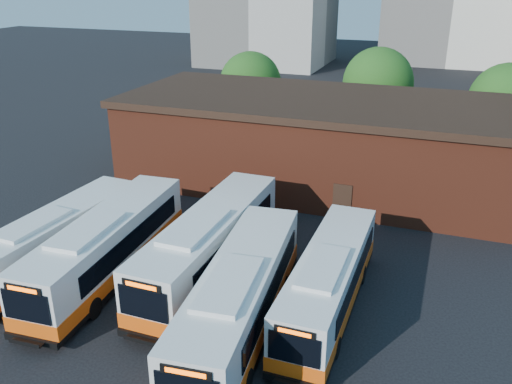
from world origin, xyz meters
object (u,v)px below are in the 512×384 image
(bus_west, at_px, (108,249))
(bus_mideast, at_px, (240,302))
(bus_midwest, at_px, (210,247))
(transit_worker, at_px, (188,342))
(bus_farwest, at_px, (57,241))
(bus_east, at_px, (328,284))

(bus_west, height_order, bus_mideast, bus_mideast)
(bus_midwest, xyz_separation_m, transit_worker, (1.94, -6.38, -0.83))
(bus_farwest, height_order, bus_east, bus_farwest)
(bus_farwest, xyz_separation_m, bus_midwest, (8.07, 1.95, 0.17))
(bus_farwest, relative_size, bus_mideast, 0.91)
(bus_farwest, height_order, bus_west, bus_west)
(bus_farwest, xyz_separation_m, bus_west, (3.20, -0.00, 0.12))
(bus_mideast, height_order, transit_worker, bus_mideast)
(bus_farwest, relative_size, bus_east, 1.03)
(bus_farwest, xyz_separation_m, transit_worker, (10.01, -4.43, -0.66))
(bus_east, bearing_deg, bus_midwest, 170.73)
(bus_west, xyz_separation_m, bus_mideast, (8.16, -2.09, 0.01))
(bus_midwest, relative_size, bus_mideast, 1.01)
(bus_farwest, bearing_deg, bus_midwest, 16.89)
(bus_farwest, bearing_deg, bus_west, 3.26)
(bus_midwest, height_order, bus_east, bus_midwest)
(bus_farwest, height_order, bus_mideast, bus_mideast)
(bus_east, bearing_deg, bus_mideast, -137.16)
(bus_midwest, distance_m, transit_worker, 6.72)
(bus_midwest, bearing_deg, bus_west, -157.41)
(bus_farwest, height_order, bus_midwest, bus_midwest)
(bus_farwest, bearing_deg, transit_worker, -20.57)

